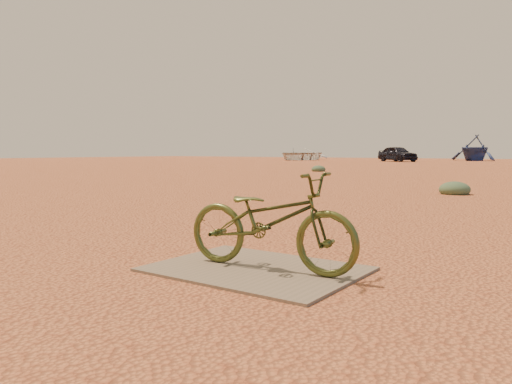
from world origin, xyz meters
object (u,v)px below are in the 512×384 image
Objects in this scene: bicycle at (270,221)px; boat_near_left at (299,154)px; plywood_board at (256,269)px; boat_far_left at (475,148)px; car at (397,154)px.

bicycle is 47.28m from boat_near_left.
bicycle reaches higher than plywood_board.
boat_far_left reaches higher than plywood_board.
plywood_board is at bearing 98.35° from bicycle.
boat_near_left is at bearing -142.85° from boat_far_left.
bicycle is at bearing 13.46° from plywood_board.
plywood_board is at bearing -66.64° from boat_far_left.
car is at bearing 0.15° from boat_near_left.
plywood_board is 1.09× the size of bicycle.
plywood_board is 42.18m from car.
car reaches higher than bicycle.
plywood_board is 0.34× the size of boat_far_left.
plywood_board is 0.40× the size of car.
boat_near_left is (-23.66, 40.94, 0.20)m from bicycle.
boat_far_left is at bearing 99.72° from plywood_board.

